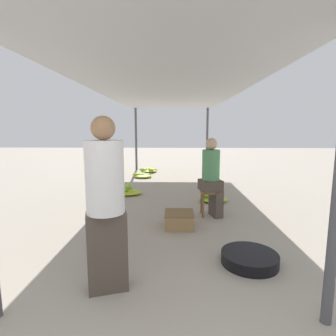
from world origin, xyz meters
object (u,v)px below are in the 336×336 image
object	(u,v)px
banana_pile_left_1	(142,175)
banana_pile_right_1	(211,188)
vendor_seated	(212,176)
vendor_foreground	(106,203)
stool	(210,195)
banana_pile_right_0	(212,197)
basin_black	(250,258)
banana_pile_left_0	(127,191)
crate_near	(179,220)
banana_pile_left_2	(149,170)

from	to	relation	value
banana_pile_left_1	banana_pile_right_1	bearing A→B (deg)	-43.35
vendor_seated	vendor_foreground	bearing A→B (deg)	-120.19
stool	vendor_seated	distance (m)	0.35
vendor_foreground	stool	size ratio (longest dim) A/B	3.55
banana_pile_left_1	banana_pile_right_0	distance (m)	3.28
basin_black	banana_pile_right_0	distance (m)	2.60
vendor_seated	banana_pile_left_0	distance (m)	2.36
stool	crate_near	world-z (taller)	stool
basin_black	banana_pile_right_1	world-z (taller)	banana_pile_right_1
vendor_foreground	crate_near	bearing A→B (deg)	66.58
vendor_seated	stool	bearing A→B (deg)	162.74
banana_pile_left_2	banana_pile_right_0	size ratio (longest dim) A/B	1.05
banana_pile_left_1	banana_pile_left_2	xyz separation A→B (m)	(0.11, 1.01, -0.00)
stool	vendor_foreground	bearing A→B (deg)	-119.72
vendor_foreground	banana_pile_left_2	xyz separation A→B (m)	(-0.30, 6.84, -0.77)
stool	banana_pile_right_1	bearing A→B (deg)	81.48
banana_pile_left_0	banana_pile_right_1	distance (m)	2.03
stool	vendor_seated	xyz separation A→B (m)	(0.02, -0.01, 0.35)
basin_black	banana_pile_left_2	distance (m)	6.58
basin_black	crate_near	bearing A→B (deg)	124.97
vendor_seated	banana_pile_left_1	world-z (taller)	vendor_seated
banana_pile_right_0	banana_pile_right_1	world-z (taller)	banana_pile_right_1
vendor_foreground	banana_pile_left_0	size ratio (longest dim) A/B	2.28
vendor_foreground	banana_pile_left_0	world-z (taller)	vendor_foreground
stool	banana_pile_left_1	xyz separation A→B (m)	(-1.65, 3.65, -0.30)
stool	vendor_seated	bearing A→B (deg)	-17.26
banana_pile_right_1	crate_near	size ratio (longest dim) A/B	1.11
banana_pile_left_0	vendor_seated	bearing A→B (deg)	-40.03
stool	vendor_seated	world-z (taller)	vendor_seated
banana_pile_left_0	crate_near	size ratio (longest dim) A/B	1.60
banana_pile_right_0	banana_pile_right_1	size ratio (longest dim) A/B	1.26
stool	crate_near	size ratio (longest dim) A/B	1.03
banana_pile_left_0	crate_near	bearing A→B (deg)	-59.91
banana_pile_left_1	banana_pile_right_0	world-z (taller)	banana_pile_right_0
banana_pile_left_2	basin_black	bearing A→B (deg)	-74.43
basin_black	banana_pile_right_1	distance (m)	3.51
banana_pile_right_0	banana_pile_right_1	bearing A→B (deg)	82.94
banana_pile_left_1	banana_pile_right_0	bearing A→B (deg)	-56.39
stool	banana_pile_left_1	world-z (taller)	stool
banana_pile_left_0	banana_pile_left_1	xyz separation A→B (m)	(0.07, 2.19, -0.01)
crate_near	banana_pile_right_0	bearing A→B (deg)	64.62
basin_black	banana_pile_left_1	world-z (taller)	banana_pile_left_1
banana_pile_left_1	banana_pile_right_0	xyz separation A→B (m)	(1.81, -2.73, 0.02)
vendor_seated	crate_near	distance (m)	1.00
banana_pile_right_1	crate_near	distance (m)	2.54
vendor_foreground	crate_near	xyz separation A→B (m)	(0.70, 1.61, -0.72)
banana_pile_left_0	banana_pile_left_2	xyz separation A→B (m)	(0.18, 3.21, -0.02)
stool	banana_pile_right_0	world-z (taller)	stool
banana_pile_left_0	banana_pile_left_2	bearing A→B (deg)	86.79
stool	banana_pile_left_2	bearing A→B (deg)	108.29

